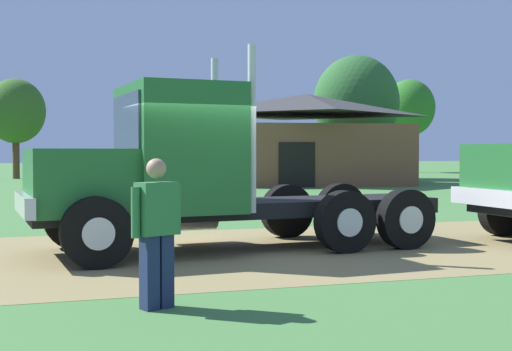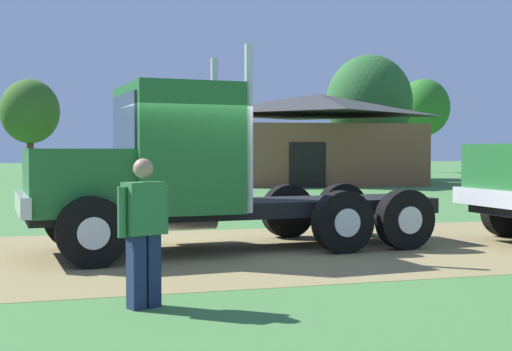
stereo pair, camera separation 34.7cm
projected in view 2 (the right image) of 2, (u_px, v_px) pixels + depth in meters
name	position (u px, v px, depth m)	size (l,w,h in m)	color
ground_plane	(197.00, 253.00, 12.00)	(200.00, 200.00, 0.00)	#44783B
dirt_track	(197.00, 253.00, 12.00)	(120.00, 6.63, 0.01)	olive
truck_foreground_white	(180.00, 175.00, 12.13)	(7.65, 3.23, 3.53)	black
visitor_walking_mid	(143.00, 227.00, 7.76)	(0.59, 0.40, 1.68)	#33723F
shed_building	(318.00, 140.00, 37.75)	(11.18, 9.62, 4.88)	brown
tree_mid	(30.00, 112.00, 45.04)	(3.77, 3.77, 6.43)	#513823
tree_right	(369.00, 102.00, 44.31)	(5.47, 5.47, 7.90)	#513823
tree_far_right	(424.00, 108.00, 58.04)	(4.32, 4.32, 7.81)	#513823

